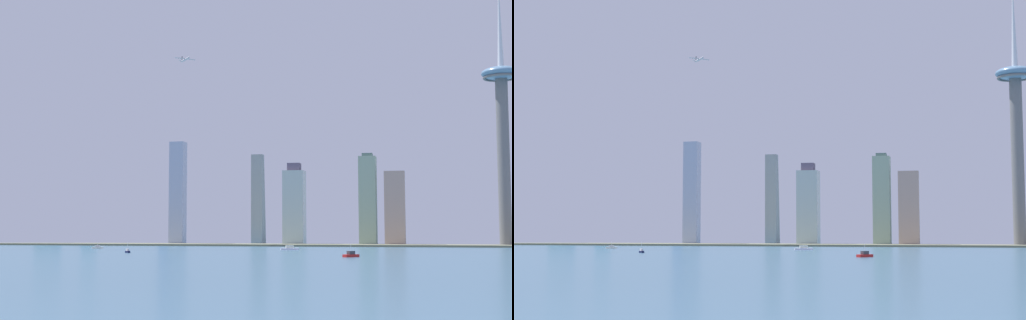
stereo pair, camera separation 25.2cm
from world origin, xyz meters
TOP-DOWN VIEW (x-y plane):
  - ground_plane at (0.00, 0.00)m, footprint 6000.00×6000.00m
  - waterfront_pier at (0.00, 481.45)m, footprint 882.95×65.65m
  - observation_tower at (282.10, 507.05)m, footprint 45.87×45.87m
  - skyscraper_0 at (-25.57, 554.79)m, footprint 14.94×25.43m
  - skyscraper_1 at (-126.10, 517.83)m, footprint 18.95×17.07m
  - skyscraper_2 at (-280.72, 576.35)m, footprint 17.97×13.91m
  - skyscraper_3 at (28.95, 520.67)m, footprint 26.46×24.07m
  - skyscraper_4 at (121.93, 517.16)m, footprint 20.86×22.14m
  - skyscraper_5 at (-159.04, 570.70)m, footprint 16.79×27.90m
  - skyscraper_6 at (155.10, 507.82)m, footprint 24.33×15.45m
  - skyscraper_7 at (-311.44, 515.22)m, footprint 25.85×27.06m
  - boat_2 at (-139.13, 308.98)m, footprint 11.93×8.86m
  - boat_3 at (-48.44, 176.99)m, footprint 7.07×7.76m
  - boat_6 at (146.08, 118.98)m, footprint 11.34×11.97m
  - boat_7 at (66.14, 301.03)m, footprint 18.65×11.24m
  - airplane at (-103.39, 476.82)m, footprint 22.21×21.93m

SIDE VIEW (x-z plane):
  - ground_plane at x=0.00m, z-range 0.00..0.00m
  - waterfront_pier at x=0.00m, z-range 0.00..2.28m
  - boat_2 at x=-139.13m, z-range -2.65..5.06m
  - boat_3 at x=-48.44m, z-range -3.60..6.12m
  - boat_6 at x=146.08m, z-range -3.08..6.20m
  - boat_7 at x=66.14m, z-range -0.62..3.76m
  - skyscraper_2 at x=-280.72m, z-range 0.00..62.72m
  - skyscraper_7 at x=-311.44m, z-range 0.00..63.33m
  - skyscraper_6 at x=155.10m, z-range 0.00..90.37m
  - skyscraper_3 at x=28.95m, z-range -3.00..100.84m
  - skyscraper_4 at x=121.93m, z-range -1.26..112.57m
  - skyscraper_0 at x=-25.57m, z-range 0.00..118.72m
  - skyscraper_5 at x=-159.04m, z-range -2.64..133.54m
  - skyscraper_1 at x=-126.10m, z-range 0.00..134.85m
  - observation_tower at x=282.10m, z-range -3.51..319.70m
  - airplane at x=-103.39m, z-range 232.30..239.61m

